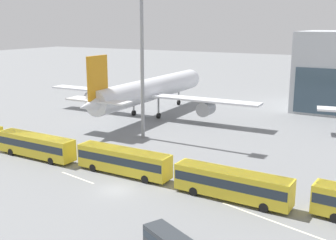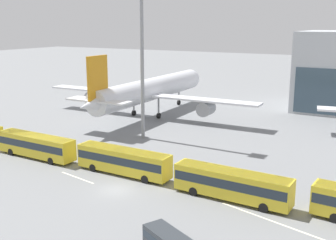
% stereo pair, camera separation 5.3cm
% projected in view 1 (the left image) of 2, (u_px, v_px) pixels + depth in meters
% --- Properties ---
extents(ground_plane, '(440.00, 440.00, 0.00)m').
position_uv_depth(ground_plane, '(117.00, 190.00, 48.13)').
color(ground_plane, slate).
extents(airliner_at_gate_near, '(47.06, 43.25, 13.39)m').
position_uv_depth(airliner_at_gate_near, '(147.00, 91.00, 84.73)').
color(airliner_at_gate_near, silver).
rests_on(airliner_at_gate_near, ground_plane).
extents(shuttle_bus_2, '(12.96, 2.83, 3.28)m').
position_uv_depth(shuttle_bus_2, '(36.00, 145.00, 59.19)').
color(shuttle_bus_2, gold).
rests_on(shuttle_bus_2, ground_plane).
extents(shuttle_bus_3, '(12.95, 2.75, 3.28)m').
position_uv_depth(shuttle_bus_3, '(123.00, 160.00, 52.60)').
color(shuttle_bus_3, gold).
rests_on(shuttle_bus_3, ground_plane).
extents(shuttle_bus_4, '(12.99, 2.97, 3.28)m').
position_uv_depth(shuttle_bus_4, '(232.00, 183.00, 44.98)').
color(shuttle_bus_4, gold).
rests_on(shuttle_bus_4, ground_plane).
extents(floodlight_mast, '(2.11, 2.11, 31.50)m').
position_uv_depth(floodlight_mast, '(142.00, 26.00, 65.79)').
color(floodlight_mast, gray).
rests_on(floodlight_mast, ground_plane).
extents(lane_stripe_0, '(6.10, 1.38, 0.01)m').
position_uv_depth(lane_stripe_0, '(78.00, 178.00, 51.90)').
color(lane_stripe_0, silver).
rests_on(lane_stripe_0, ground_plane).
extents(lane_stripe_5, '(11.38, 3.28, 0.01)m').
position_uv_depth(lane_stripe_5, '(271.00, 221.00, 40.61)').
color(lane_stripe_5, silver).
rests_on(lane_stripe_5, ground_plane).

